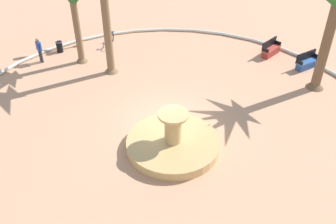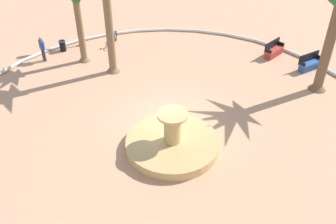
# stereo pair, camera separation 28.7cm
# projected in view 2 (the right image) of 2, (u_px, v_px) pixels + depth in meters

# --- Properties ---
(ground_plane) EXTENTS (80.00, 80.00, 0.00)m
(ground_plane) POSITION_uv_depth(u_px,v_px,m) (166.00, 121.00, 18.41)
(ground_plane) COLOR tan
(plaza_curb) EXTENTS (21.99, 21.99, 0.20)m
(plaza_curb) POSITION_uv_depth(u_px,v_px,m) (166.00, 120.00, 18.35)
(plaza_curb) COLOR silver
(plaza_curb) RESTS_ON ground
(fountain) EXTENTS (4.19, 4.19, 1.93)m
(fountain) POSITION_uv_depth(u_px,v_px,m) (172.00, 143.00, 16.64)
(fountain) COLOR tan
(fountain) RESTS_ON ground
(palm_tree_near_fountain) EXTENTS (3.17, 3.17, 5.06)m
(palm_tree_near_fountain) POSITION_uv_depth(u_px,v_px,m) (75.00, 0.00, 21.20)
(palm_tree_near_fountain) COLOR brown
(palm_tree_near_fountain) RESTS_ON ground
(bench_east) EXTENTS (1.61, 1.31, 1.00)m
(bench_east) POSITION_uv_depth(u_px,v_px,m) (274.00, 51.00, 23.83)
(bench_east) COLOR #B73D33
(bench_east) RESTS_ON ground
(bench_southwest) EXTENTS (1.67, 1.01, 1.00)m
(bench_southwest) POSITION_uv_depth(u_px,v_px,m) (310.00, 64.00, 22.41)
(bench_southwest) COLOR #335BA8
(bench_southwest) RESTS_ON ground
(lamppost) EXTENTS (0.32, 0.32, 4.09)m
(lamppost) POSITION_uv_depth(u_px,v_px,m) (77.00, 11.00, 23.89)
(lamppost) COLOR black
(lamppost) RESTS_ON ground
(trash_bin) EXTENTS (0.46, 0.46, 0.73)m
(trash_bin) POSITION_uv_depth(u_px,v_px,m) (63.00, 45.00, 24.38)
(trash_bin) COLOR black
(trash_bin) RESTS_ON ground
(bicycle_red_frame) EXTENTS (0.54, 1.69, 0.94)m
(bicycle_red_frame) POSITION_uv_depth(u_px,v_px,m) (114.00, 39.00, 25.22)
(bicycle_red_frame) COLOR black
(bicycle_red_frame) RESTS_ON ground
(person_cyclist_helmet) EXTENTS (0.35, 0.46, 1.60)m
(person_cyclist_helmet) POSITION_uv_depth(u_px,v_px,m) (42.00, 48.00, 22.98)
(person_cyclist_helmet) COLOR #33333D
(person_cyclist_helmet) RESTS_ON ground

